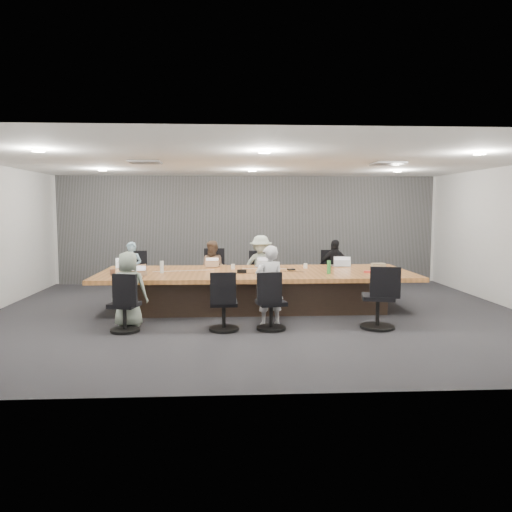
{
  "coord_description": "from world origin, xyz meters",
  "views": [
    {
      "loc": [
        -0.54,
        -9.1,
        1.97
      ],
      "look_at": [
        0.0,
        0.4,
        1.05
      ],
      "focal_mm": 35.0,
      "sensor_mm": 36.0,
      "label": 1
    }
  ],
  "objects": [
    {
      "name": "wall_back",
      "position": [
        0.0,
        4.0,
        1.4
      ],
      "size": [
        10.0,
        0.0,
        2.8
      ],
      "primitive_type": "cube",
      "rotation": [
        1.57,
        0.0,
        0.0
      ],
      "color": "silver",
      "rests_on": "ground"
    },
    {
      "name": "chair_0",
      "position": [
        -2.64,
        2.2,
        0.39
      ],
      "size": [
        0.59,
        0.59,
        0.78
      ],
      "primitive_type": null,
      "rotation": [
        0.0,
        0.0,
        3.27
      ],
      "color": "black",
      "rests_on": "ground"
    },
    {
      "name": "person_4",
      "position": [
        -2.18,
        -0.85,
        0.63
      ],
      "size": [
        0.65,
        0.46,
        1.26
      ],
      "primitive_type": "imported",
      "rotation": [
        0.0,
        0.0,
        3.05
      ],
      "color": "gray",
      "rests_on": "ground"
    },
    {
      "name": "ceiling",
      "position": [
        0.0,
        0.0,
        2.8
      ],
      "size": [
        10.0,
        8.0,
        0.0
      ],
      "primitive_type": "cube",
      "color": "white",
      "rests_on": "wall_back"
    },
    {
      "name": "cup_white_far",
      "position": [
        -0.44,
        0.9,
        0.79
      ],
      "size": [
        0.09,
        0.09,
        0.1
      ],
      "primitive_type": "cylinder",
      "rotation": [
        0.0,
        0.0,
        0.08
      ],
      "color": "white",
      "rests_on": "conference_table"
    },
    {
      "name": "bottle_clear",
      "position": [
        -1.79,
        0.35,
        0.86
      ],
      "size": [
        0.08,
        0.08,
        0.23
      ],
      "primitive_type": "cylinder",
      "rotation": [
        0.0,
        0.0,
        0.2
      ],
      "color": "silver",
      "rests_on": "conference_table"
    },
    {
      "name": "chair_7",
      "position": [
        1.9,
        -1.2,
        0.44
      ],
      "size": [
        0.7,
        0.7,
        0.87
      ],
      "primitive_type": null,
      "rotation": [
        0.0,
        0.0,
        -0.21
      ],
      "color": "black",
      "rests_on": "ground"
    },
    {
      "name": "person_2",
      "position": [
        0.19,
        1.85,
        0.68
      ],
      "size": [
        0.97,
        0.69,
        1.36
      ],
      "primitive_type": "imported",
      "rotation": [
        0.0,
        0.0,
        6.51
      ],
      "color": "#95A394",
      "rests_on": "ground"
    },
    {
      "name": "mug_brown",
      "position": [
        -2.65,
        0.08,
        0.8
      ],
      "size": [
        0.11,
        0.11,
        0.12
      ],
      "primitive_type": "cylinder",
      "rotation": [
        0.0,
        0.0,
        0.21
      ],
      "color": "brown",
      "rests_on": "conference_table"
    },
    {
      "name": "laptop_0",
      "position": [
        -2.64,
        1.3,
        0.75
      ],
      "size": [
        0.36,
        0.27,
        0.02
      ],
      "primitive_type": "cube",
      "rotation": [
        0.0,
        0.0,
        3.26
      ],
      "color": "#B2B2B7",
      "rests_on": "conference_table"
    },
    {
      "name": "laptop_2",
      "position": [
        0.19,
        1.3,
        0.75
      ],
      "size": [
        0.36,
        0.28,
        0.02
      ],
      "primitive_type": "cube",
      "rotation": [
        0.0,
        0.0,
        2.94
      ],
      "color": "#B2B2B7",
      "rests_on": "conference_table"
    },
    {
      "name": "floor",
      "position": [
        0.0,
        0.0,
        0.0
      ],
      "size": [
        10.0,
        8.0,
        0.0
      ],
      "primitive_type": "cube",
      "color": "#29292E",
      "rests_on": "ground"
    },
    {
      "name": "curtain",
      "position": [
        0.0,
        3.92,
        1.4
      ],
      "size": [
        9.8,
        0.04,
        2.8
      ],
      "primitive_type": "cube",
      "color": "#585859",
      "rests_on": "ground"
    },
    {
      "name": "person_0",
      "position": [
        -2.64,
        1.85,
        0.62
      ],
      "size": [
        0.51,
        0.4,
        1.23
      ],
      "primitive_type": "imported",
      "rotation": [
        0.0,
        0.0,
        6.04
      ],
      "color": "#84ADC5",
      "rests_on": "ground"
    },
    {
      "name": "conference_table",
      "position": [
        0.0,
        0.5,
        0.4
      ],
      "size": [
        6.0,
        2.2,
        0.74
      ],
      "color": "#36261C",
      "rests_on": "ground"
    },
    {
      "name": "snack_packet",
      "position": [
        2.13,
        0.19,
        0.76
      ],
      "size": [
        0.18,
        0.14,
        0.04
      ],
      "primitive_type": "cube",
      "rotation": [
        0.0,
        0.0,
        -0.21
      ],
      "color": "red",
      "rests_on": "conference_table"
    },
    {
      "name": "person_1",
      "position": [
        -0.85,
        1.85,
        0.63
      ],
      "size": [
        0.68,
        0.58,
        1.25
      ],
      "primitive_type": "imported",
      "rotation": [
        0.0,
        0.0,
        6.1
      ],
      "color": "brown",
      "rests_on": "ground"
    },
    {
      "name": "chair_1",
      "position": [
        -0.85,
        2.2,
        0.43
      ],
      "size": [
        0.59,
        0.59,
        0.87
      ],
      "primitive_type": null,
      "rotation": [
        0.0,
        0.0,
        3.13
      ],
      "color": "black",
      "rests_on": "ground"
    },
    {
      "name": "laptop_3",
      "position": [
        1.83,
        1.3,
        0.75
      ],
      "size": [
        0.37,
        0.27,
        0.02
      ],
      "primitive_type": "cube",
      "rotation": [
        0.0,
        0.0,
        3.06
      ],
      "color": "#B2B2B7",
      "rests_on": "conference_table"
    },
    {
      "name": "laptop_6",
      "position": [
        0.15,
        -0.3,
        0.75
      ],
      "size": [
        0.38,
        0.28,
        0.02
      ],
      "primitive_type": "cube",
      "rotation": [
        0.0,
        0.0,
        0.12
      ],
      "color": "#B2B2B7",
      "rests_on": "conference_table"
    },
    {
      "name": "stapler",
      "position": [
        -0.28,
        0.29,
        0.77
      ],
      "size": [
        0.18,
        0.06,
        0.07
      ],
      "primitive_type": "cube",
      "rotation": [
        0.0,
        0.0,
        -0.07
      ],
      "color": "black",
      "rests_on": "conference_table"
    },
    {
      "name": "chair_2",
      "position": [
        0.19,
        2.2,
        0.38
      ],
      "size": [
        0.58,
        0.58,
        0.76
      ],
      "primitive_type": null,
      "rotation": [
        0.0,
        0.0,
        3.01
      ],
      "color": "black",
      "rests_on": "ground"
    },
    {
      "name": "person_3",
      "position": [
        1.83,
        1.85,
        0.63
      ],
      "size": [
        0.77,
        0.39,
        1.27
      ],
      "primitive_type": "imported",
      "rotation": [
        0.0,
        0.0,
        6.39
      ],
      "color": "black",
      "rests_on": "ground"
    },
    {
      "name": "mic_left",
      "position": [
        -0.51,
        0.13,
        0.76
      ],
      "size": [
        0.18,
        0.14,
        0.03
      ],
      "primitive_type": "cube",
      "rotation": [
        0.0,
        0.0,
        0.34
      ],
      "color": "black",
      "rests_on": "conference_table"
    },
    {
      "name": "bottle_green_right",
      "position": [
        1.35,
        0.07,
        0.87
      ],
      "size": [
        0.07,
        0.07,
        0.25
      ],
      "primitive_type": "cylinder",
      "rotation": [
        0.0,
        0.0,
        0.06
      ],
      "color": "#2F8837",
      "rests_on": "conference_table"
    },
    {
      "name": "laptop_1",
      "position": [
        -0.85,
        1.3,
        0.75
      ],
      "size": [
        0.3,
        0.23,
        0.02
      ],
      "primitive_type": "cube",
      "rotation": [
        0.0,
        0.0,
        3.25
      ],
      "color": "#8C6647",
      "rests_on": "conference_table"
    },
    {
      "name": "chair_4",
      "position": [
        -2.18,
        -1.2,
        0.36
      ],
      "size": [
        0.6,
        0.6,
        0.73
      ],
      "primitive_type": null,
      "rotation": [
        0.0,
        0.0,
        -0.26
      ],
      "color": "black",
      "rests_on": "ground"
    },
    {
      "name": "mic_right",
      "position": [
        0.71,
        0.65,
        0.75
      ],
      "size": [
        0.17,
        0.14,
        0.03
      ],
      "primitive_type": "cube",
      "rotation": [
        0.0,
        0.0,
        0.32
      ],
      "color": "black",
      "rests_on": "conference_table"
    },
    {
      "name": "chair_6",
      "position": [
        0.15,
        -1.2,
        0.37
      ],
      "size": [
        0.59,
        0.59,
        0.74
      ],
      "primitive_type": null,
      "rotation": [
        0.0,
        0.0,
        0.22
      ],
      "color": "black",
      "rests_on": "ground"
    },
    {
      "name": "bottle_green_left",
      "position": [
        -2.65,
        0.84,
        0.87
      ],
      "size": [
        0.09,
        0.09,
        0.26
      ],
      "primitive_type": "cylinder",
      "rotation": [
        0.0,
        0.0,
        -0.34
      ],
      "color": "#2F8837",
      "rests_on": "conference_table"
    },
    {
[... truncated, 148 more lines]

